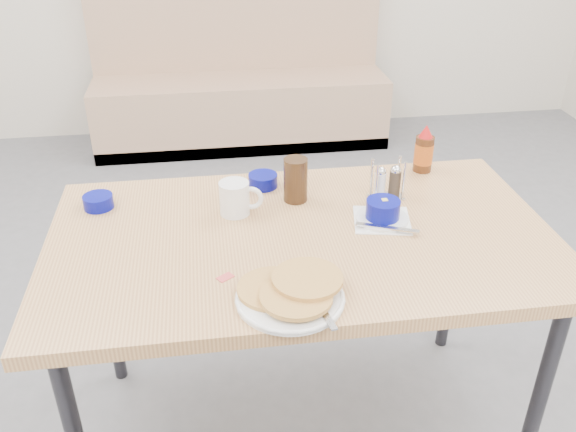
{
  "coord_description": "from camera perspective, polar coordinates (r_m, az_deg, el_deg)",
  "views": [
    {
      "loc": [
        -0.24,
        -1.17,
        1.65
      ],
      "look_at": [
        -0.04,
        0.25,
        0.82
      ],
      "focal_mm": 38.0,
      "sensor_mm": 36.0,
      "label": 1
    }
  ],
  "objects": [
    {
      "name": "syrup_bottle",
      "position": [
        2.06,
        12.6,
        5.94
      ],
      "size": [
        0.06,
        0.06,
        0.16
      ],
      "rotation": [
        0.0,
        0.0,
        0.11
      ],
      "color": "#47230F",
      "rests_on": "dining_table"
    },
    {
      "name": "sugar_wrapper",
      "position": [
        1.52,
        -5.89,
        -5.73
      ],
      "size": [
        0.05,
        0.04,
        0.0
      ],
      "primitive_type": "cube",
      "rotation": [
        0.0,
        0.0,
        0.61
      ],
      "color": "#D14545",
      "rests_on": "dining_table"
    },
    {
      "name": "booth_bench",
      "position": [
        4.17,
        -4.53,
        11.77
      ],
      "size": [
        1.9,
        0.56,
        1.22
      ],
      "color": "tan",
      "rests_on": "ground"
    },
    {
      "name": "condiment_caddy",
      "position": [
        1.87,
        9.25,
        2.88
      ],
      "size": [
        0.11,
        0.07,
        0.13
      ],
      "rotation": [
        0.0,
        0.0,
        0.09
      ],
      "color": "silver",
      "rests_on": "dining_table"
    },
    {
      "name": "grits_setting",
      "position": [
        1.75,
        8.85,
        0.34
      ],
      "size": [
        0.19,
        0.2,
        0.07
      ],
      "rotation": [
        0.0,
        0.0,
        -0.19
      ],
      "color": "white",
      "rests_on": "dining_table"
    },
    {
      "name": "dining_table",
      "position": [
        1.72,
        1.32,
        -3.39
      ],
      "size": [
        1.4,
        0.8,
        0.76
      ],
      "color": "tan",
      "rests_on": "ground"
    },
    {
      "name": "creamer_bowl",
      "position": [
        1.89,
        -17.33,
        1.28
      ],
      "size": [
        0.09,
        0.09,
        0.04
      ],
      "rotation": [
        0.0,
        0.0,
        -0.41
      ],
      "color": "#050A7D",
      "rests_on": "dining_table"
    },
    {
      "name": "amber_tumbler",
      "position": [
        1.83,
        0.71,
        3.4
      ],
      "size": [
        0.08,
        0.08,
        0.14
      ],
      "primitive_type": "cylinder",
      "rotation": [
        0.0,
        0.0,
        -0.11
      ],
      "color": "#311E0F",
      "rests_on": "dining_table"
    },
    {
      "name": "butter_bowl",
      "position": [
        1.93,
        -2.36,
        3.33
      ],
      "size": [
        0.09,
        0.09,
        0.04
      ],
      "rotation": [
        0.0,
        0.0,
        -0.39
      ],
      "color": "#050A7D",
      "rests_on": "dining_table"
    },
    {
      "name": "coffee_mug",
      "position": [
        1.77,
        -4.89,
        1.71
      ],
      "size": [
        0.13,
        0.09,
        0.1
      ],
      "rotation": [
        0.0,
        0.0,
        -0.16
      ],
      "color": "white",
      "rests_on": "dining_table"
    },
    {
      "name": "pancake_plate",
      "position": [
        1.43,
        0.31,
        -7.21
      ],
      "size": [
        0.26,
        0.26,
        0.05
      ],
      "rotation": [
        0.0,
        0.0,
        -0.14
      ],
      "color": "white",
      "rests_on": "dining_table"
    }
  ]
}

